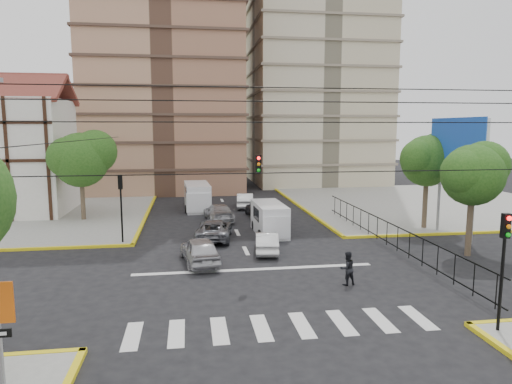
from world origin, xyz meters
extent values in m
plane|color=black|center=(0.00, 0.00, 0.00)|extent=(160.00, 160.00, 0.00)
cube|color=gray|center=(20.00, 20.00, 0.07)|extent=(26.00, 26.00, 0.15)
cube|color=silver|center=(0.00, -6.00, 0.01)|extent=(12.00, 2.40, 0.01)
cube|color=silver|center=(0.00, 1.20, 0.01)|extent=(13.00, 0.40, 0.01)
cube|color=beige|center=(14.00, 40.00, 24.00)|extent=(17.00, 16.00, 48.00)
cube|color=silver|center=(-19.00, 20.00, 5.00)|extent=(10.00, 8.00, 10.00)
cube|color=maroon|center=(-19.00, 21.90, 10.90)|extent=(10.80, 4.25, 2.65)
cylinder|color=slate|center=(14.50, 4.00, 2.15)|extent=(0.20, 0.20, 4.00)
cylinder|color=slate|center=(14.50, 8.00, 2.15)|extent=(0.20, 0.20, 4.00)
cube|color=silver|center=(14.50, 6.00, 6.15)|extent=(0.25, 6.00, 4.00)
cube|color=blue|center=(14.30, 6.00, 6.15)|extent=(0.08, 6.20, 4.20)
cylinder|color=#473828|center=(13.00, 2.00, 2.10)|extent=(0.36, 0.36, 4.20)
sphere|color=#1B4A15|center=(13.00, 2.00, 4.84)|extent=(3.60, 3.60, 3.60)
sphere|color=#1B4A15|center=(13.90, 2.30, 5.38)|extent=(2.88, 2.88, 2.88)
sphere|color=#1B4A15|center=(12.28, 1.70, 5.03)|extent=(2.70, 2.70, 2.70)
cylinder|color=#473828|center=(14.00, 9.00, 2.24)|extent=(0.36, 0.36, 4.48)
sphere|color=#1B4A15|center=(14.00, 9.00, 5.16)|extent=(3.80, 3.80, 3.80)
sphere|color=#1B4A15|center=(14.95, 9.30, 5.73)|extent=(3.04, 3.04, 3.04)
sphere|color=#1B4A15|center=(13.24, 8.70, 5.35)|extent=(2.85, 2.85, 2.85)
cylinder|color=#473828|center=(-12.00, 16.00, 2.10)|extent=(0.36, 0.36, 4.20)
sphere|color=#1B4A15|center=(-12.00, 16.00, 5.00)|extent=(4.40, 4.40, 4.40)
sphere|color=#1B4A15|center=(-10.90, 16.30, 5.67)|extent=(3.52, 3.52, 3.52)
sphere|color=#1B4A15|center=(-12.88, 15.70, 5.22)|extent=(3.30, 3.30, 3.30)
cylinder|color=black|center=(7.80, -7.80, 1.90)|extent=(0.12, 0.12, 3.50)
cube|color=black|center=(7.80, -7.80, 4.10)|extent=(0.28, 0.22, 0.90)
sphere|color=#FF0C0C|center=(7.80, -7.80, 4.40)|extent=(0.17, 0.17, 0.17)
cylinder|color=black|center=(-7.80, 7.80, 1.90)|extent=(0.12, 0.12, 3.50)
cube|color=black|center=(-7.80, 7.80, 4.10)|extent=(0.28, 0.22, 0.90)
sphere|color=#FF0C0C|center=(-7.80, 7.80, 4.40)|extent=(0.17, 0.17, 0.17)
cube|color=black|center=(0.00, 0.00, 5.80)|extent=(0.28, 0.22, 0.90)
cylinder|color=black|center=(0.00, -9.00, 6.25)|extent=(18.00, 0.03, 0.03)
cylinder|color=slate|center=(-8.80, -9.20, 1.75)|extent=(0.08, 0.08, 3.20)
cube|color=silver|center=(2.26, 9.35, 1.10)|extent=(2.07, 4.85, 2.21)
cube|color=silver|center=(2.26, 7.43, 0.96)|extent=(1.86, 1.21, 1.53)
cube|color=black|center=(2.26, 7.09, 1.49)|extent=(1.78, 0.16, 0.86)
cylinder|color=black|center=(1.34, 7.81, 0.34)|extent=(0.25, 0.67, 0.67)
cylinder|color=black|center=(3.17, 7.81, 0.34)|extent=(0.25, 0.67, 0.67)
cylinder|color=black|center=(1.34, 10.88, 0.34)|extent=(0.25, 0.67, 0.67)
cylinder|color=black|center=(3.17, 10.88, 0.34)|extent=(0.25, 0.67, 0.67)
cube|color=silver|center=(-2.68, 19.94, 1.23)|extent=(2.40, 5.44, 2.46)
cube|color=silver|center=(-2.68, 17.80, 1.07)|extent=(2.09, 1.38, 1.71)
cube|color=black|center=(-2.68, 17.43, 1.65)|extent=(1.98, 0.20, 0.96)
cylinder|color=black|center=(-3.69, 18.23, 0.37)|extent=(0.25, 0.75, 0.75)
cylinder|color=black|center=(-1.66, 18.23, 0.37)|extent=(0.25, 0.75, 0.75)
cylinder|color=black|center=(-3.69, 21.65, 0.37)|extent=(0.25, 0.75, 0.75)
cylinder|color=black|center=(-1.66, 21.65, 0.37)|extent=(0.25, 0.75, 0.75)
imported|color=#AEADB2|center=(-2.89, 2.78, 0.76)|extent=(2.45, 4.70, 1.53)
imported|color=silver|center=(1.23, 4.52, 0.64)|extent=(1.87, 4.01, 1.27)
imported|color=slate|center=(-1.77, 8.28, 0.68)|extent=(2.92, 5.17, 1.36)
imported|color=#A5A5A9|center=(-1.05, 14.34, 0.71)|extent=(2.50, 5.05, 1.41)
imported|color=#28292B|center=(2.43, 15.48, 0.75)|extent=(2.04, 4.52, 1.51)
imported|color=silver|center=(1.85, 20.33, 0.70)|extent=(1.99, 4.42, 1.41)
imported|color=black|center=(4.09, -1.86, 0.83)|extent=(0.93, 0.80, 1.66)
camera|label=1|loc=(-3.44, -22.32, 7.59)|focal=32.00mm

